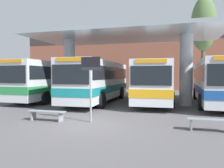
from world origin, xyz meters
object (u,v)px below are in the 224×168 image
Objects in this scene: waiting_bench_near_pillar at (47,113)px; parked_car_street at (99,83)px; transit_bus_far_right_bay at (216,80)px; transit_bus_center_bay at (99,80)px; transit_bus_right_bay at (156,80)px; transit_bus_left_bay at (55,79)px; info_sign_platform at (91,76)px; waiting_bench_mid_platform at (209,122)px; poplar_tree_behind_left at (204,25)px.

waiting_bench_near_pillar is 0.42× the size of parked_car_street.
transit_bus_far_right_bay is 12.33m from waiting_bench_near_pillar.
transit_bus_center_bay is 8.81m from transit_bus_far_right_bay.
transit_bus_center_bay reaches higher than transit_bus_right_bay.
parked_car_street is at bearing -51.33° from transit_bus_right_bay.
transit_bus_left_bay is at bearing -11.20° from transit_bus_center_bay.
info_sign_platform is 19.83m from parked_car_street.
transit_bus_left_bay is at bearing -90.46° from parked_car_street.
info_sign_platform is (2.10, 0.28, 1.76)m from waiting_bench_near_pillar.
transit_bus_far_right_bay reaches higher than waiting_bench_mid_platform.
transit_bus_center_bay is 2.43× the size of parked_car_street.
transit_bus_far_right_bay is at bearing 44.56° from waiting_bench_near_pillar.
waiting_bench_near_pillar is at bearing -121.89° from poplar_tree_behind_left.
waiting_bench_mid_platform is (-1.70, -8.60, -1.41)m from transit_bus_far_right_bay.
poplar_tree_behind_left is at bearing -136.21° from transit_bus_right_bay.
info_sign_platform is (6.51, -7.97, 0.32)m from transit_bus_left_bay.
transit_bus_center_bay reaches higher than transit_bus_far_right_bay.
waiting_bench_near_pillar is at bearing 63.38° from transit_bus_right_bay.
poplar_tree_behind_left reaches higher than waiting_bench_mid_platform.
transit_bus_right_bay is at bearing -6.99° from transit_bus_far_right_bay.
waiting_bench_near_pillar is (-4.30, -9.32, -1.38)m from transit_bus_right_bay.
poplar_tree_behind_left is (4.13, 4.22, 5.16)m from transit_bus_right_bay.
transit_bus_center_bay is 4.69m from transit_bus_right_bay.
transit_bus_left_bay reaches higher than waiting_bench_mid_platform.
waiting_bench_mid_platform is 0.55× the size of info_sign_platform.
parked_car_street is (-11.10, 19.10, 0.76)m from waiting_bench_mid_platform.
transit_bus_left_bay is 10.29m from info_sign_platform.
waiting_bench_mid_platform is 5.25m from info_sign_platform.
info_sign_platform reaches higher than parked_car_street.
info_sign_platform is at bearing 74.47° from transit_bus_right_bay.
transit_bus_left_bay reaches higher than transit_bus_right_bay.
poplar_tree_behind_left reaches higher than transit_bus_center_bay.
parked_car_street is (-4.06, 19.10, 0.75)m from waiting_bench_near_pillar.
transit_bus_far_right_bay is 1.18× the size of poplar_tree_behind_left.
transit_bus_left_bay is 0.86× the size of transit_bus_right_bay.
waiting_bench_near_pillar is (4.41, -8.24, -1.44)m from transit_bus_left_bay.
transit_bus_left_bay is at bearing 3.83° from transit_bus_far_right_bay.
transit_bus_center_bay is 7.61m from waiting_bench_near_pillar.
waiting_bench_mid_platform is 22.10m from parked_car_street.
transit_bus_left_bay reaches higher than transit_bus_center_bay.
transit_bus_left_bay is 1.11× the size of poplar_tree_behind_left.
info_sign_platform reaches higher than waiting_bench_mid_platform.
transit_bus_left_bay is 10.88m from parked_car_street.
info_sign_platform is (-2.20, -9.04, 0.38)m from transit_bus_right_bay.
poplar_tree_behind_left is at bearing 58.11° from waiting_bench_near_pillar.
transit_bus_right_bay is (4.31, 1.85, -0.05)m from transit_bus_center_bay.
transit_bus_center_bay is at bearing -69.42° from parked_car_street.
transit_bus_right_bay is at bearing -134.35° from poplar_tree_behind_left.
transit_bus_right_bay reaches higher than parked_car_street.
parked_car_street is at bearing 156.02° from poplar_tree_behind_left.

